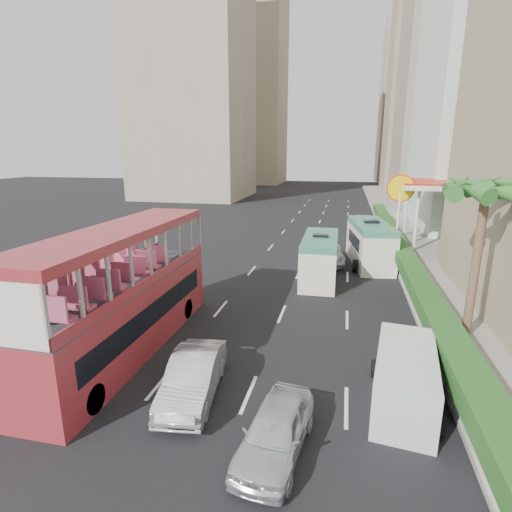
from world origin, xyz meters
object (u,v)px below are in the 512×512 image
(minibus_far, at_px, (370,244))
(panel_van_far, at_px, (369,231))
(car_silver_lane_b, at_px, (275,451))
(van_asset, at_px, (327,263))
(palm_tree, at_px, (476,264))
(shell_station, at_px, (436,214))
(car_silver_lane_a, at_px, (194,395))
(minibus_near, at_px, (320,258))
(double_decker_bus, at_px, (123,291))
(panel_van_near, at_px, (405,378))

(minibus_far, xyz_separation_m, panel_van_far, (0.30, 7.65, -0.50))
(car_silver_lane_b, xyz_separation_m, van_asset, (0.38, 19.56, 0.00))
(minibus_far, xyz_separation_m, palm_tree, (3.54, -11.49, 1.87))
(palm_tree, distance_m, shell_station, 19.14)
(car_silver_lane_a, relative_size, minibus_far, 0.63)
(car_silver_lane_b, xyz_separation_m, palm_tree, (6.88, 8.41, 3.38))
(van_asset, distance_m, minibus_near, 4.28)
(minibus_near, distance_m, shell_station, 14.96)
(double_decker_bus, relative_size, van_asset, 2.25)
(minibus_near, xyz_separation_m, shell_station, (8.99, 11.89, 1.36))
(shell_station, bearing_deg, minibus_near, -127.09)
(minibus_far, bearing_deg, car_silver_lane_a, -118.02)
(minibus_near, bearing_deg, shell_station, 52.03)
(minibus_near, distance_m, palm_tree, 10.03)
(palm_tree, bearing_deg, car_silver_lane_a, -146.97)
(double_decker_bus, distance_m, palm_tree, 14.39)
(minibus_near, relative_size, minibus_far, 0.92)
(double_decker_bus, height_order, minibus_near, double_decker_bus)
(car_silver_lane_a, height_order, van_asset, car_silver_lane_a)
(car_silver_lane_a, xyz_separation_m, minibus_near, (3.18, 13.59, 1.39))
(double_decker_bus, bearing_deg, palm_tree, 16.16)
(car_silver_lane_b, xyz_separation_m, minibus_near, (0.09, 15.53, 1.39))
(car_silver_lane_b, distance_m, van_asset, 19.57)
(double_decker_bus, height_order, van_asset, double_decker_bus)
(car_silver_lane_a, bearing_deg, minibus_far, 63.32)
(panel_van_far, distance_m, shell_station, 5.70)
(minibus_near, bearing_deg, car_silver_lane_a, -104.03)
(minibus_far, bearing_deg, car_silver_lane_b, -107.87)
(palm_tree, height_order, shell_station, palm_tree)
(double_decker_bus, relative_size, palm_tree, 1.72)
(panel_van_near, relative_size, palm_tree, 0.69)
(car_silver_lane_b, bearing_deg, panel_van_far, 89.39)
(car_silver_lane_b, relative_size, minibus_near, 0.62)
(minibus_near, xyz_separation_m, panel_van_near, (3.56, -12.48, -0.50))
(panel_van_far, relative_size, shell_station, 0.63)
(double_decker_bus, height_order, panel_van_near, double_decker_bus)
(minibus_near, distance_m, panel_van_near, 12.99)
(van_asset, bearing_deg, minibus_far, -0.47)
(double_decker_bus, distance_m, panel_van_far, 25.48)
(car_silver_lane_a, relative_size, panel_van_far, 0.85)
(minibus_far, distance_m, panel_van_far, 7.67)
(palm_tree, bearing_deg, double_decker_bus, -163.84)
(double_decker_bus, xyz_separation_m, palm_tree, (13.80, 4.00, 0.85))
(car_silver_lane_b, relative_size, panel_van_far, 0.76)
(double_decker_bus, bearing_deg, minibus_near, 57.74)
(double_decker_bus, bearing_deg, car_silver_lane_b, -32.52)
(minibus_near, height_order, panel_van_far, minibus_near)
(van_asset, bearing_deg, panel_van_near, -85.86)
(panel_van_far, bearing_deg, car_silver_lane_a, -106.94)
(car_silver_lane_b, relative_size, shell_station, 0.48)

